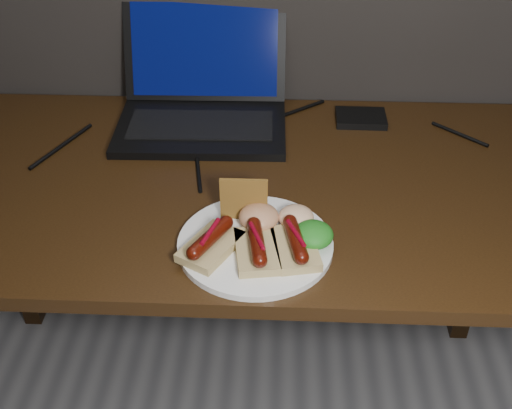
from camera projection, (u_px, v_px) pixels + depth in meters
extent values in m
cube|color=#301D0C|center=(231.00, 186.00, 1.30)|extent=(1.40, 0.70, 0.03)
cube|color=#301D0C|center=(10.00, 228.00, 1.78)|extent=(0.05, 0.05, 0.72)
cube|color=#301D0C|center=(481.00, 241.00, 1.74)|extent=(0.05, 0.05, 0.72)
cube|color=black|center=(201.00, 129.00, 1.43)|extent=(0.38, 0.24, 0.02)
cube|color=black|center=(201.00, 125.00, 1.43)|extent=(0.32, 0.14, 0.00)
cube|color=black|center=(205.00, 49.00, 1.49)|extent=(0.38, 0.10, 0.23)
cube|color=#080642|center=(205.00, 49.00, 1.49)|extent=(0.34, 0.08, 0.20)
cube|color=black|center=(361.00, 118.00, 1.47)|extent=(0.11, 0.08, 0.02)
cylinder|color=black|center=(198.00, 167.00, 1.32)|extent=(0.04, 0.18, 0.01)
cylinder|color=black|center=(287.00, 114.00, 1.50)|extent=(0.18, 0.14, 0.01)
cylinder|color=black|center=(460.00, 134.00, 1.42)|extent=(0.11, 0.10, 0.01)
cylinder|color=black|center=(62.00, 146.00, 1.38)|extent=(0.09, 0.19, 0.01)
cylinder|color=white|center=(255.00, 244.00, 1.12)|extent=(0.31, 0.31, 0.01)
cube|color=#D4BD7C|center=(211.00, 247.00, 1.09)|extent=(0.12, 0.13, 0.02)
cylinder|color=#541305|center=(210.00, 237.00, 1.08)|extent=(0.07, 0.10, 0.02)
sphere|color=#541305|center=(194.00, 253.00, 1.05)|extent=(0.03, 0.02, 0.02)
sphere|color=#541305|center=(226.00, 223.00, 1.11)|extent=(0.03, 0.02, 0.02)
cylinder|color=maroon|center=(210.00, 232.00, 1.07)|extent=(0.03, 0.07, 0.01)
cube|color=#D4BD7C|center=(257.00, 251.00, 1.08)|extent=(0.09, 0.12, 0.02)
cylinder|color=#541305|center=(257.00, 242.00, 1.07)|extent=(0.04, 0.10, 0.02)
sphere|color=#541305|center=(260.00, 261.00, 1.03)|extent=(0.02, 0.02, 0.02)
sphere|color=#541305|center=(254.00, 224.00, 1.11)|extent=(0.03, 0.02, 0.02)
cylinder|color=maroon|center=(257.00, 236.00, 1.06)|extent=(0.03, 0.07, 0.01)
cube|color=#D4BD7C|center=(295.00, 248.00, 1.09)|extent=(0.09, 0.13, 0.02)
cylinder|color=#541305|center=(296.00, 239.00, 1.08)|extent=(0.04, 0.10, 0.02)
sphere|color=#541305|center=(302.00, 257.00, 1.04)|extent=(0.03, 0.02, 0.02)
sphere|color=#541305|center=(290.00, 222.00, 1.11)|extent=(0.03, 0.02, 0.02)
cylinder|color=maroon|center=(296.00, 233.00, 1.07)|extent=(0.03, 0.07, 0.01)
cube|color=#A26F2C|center=(244.00, 199.00, 1.14)|extent=(0.09, 0.01, 0.08)
ellipsoid|color=#135D12|center=(313.00, 235.00, 1.10)|extent=(0.07, 0.07, 0.04)
ellipsoid|color=#A42D10|center=(259.00, 217.00, 1.14)|extent=(0.07, 0.07, 0.04)
ellipsoid|color=beige|center=(296.00, 217.00, 1.14)|extent=(0.06, 0.06, 0.04)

